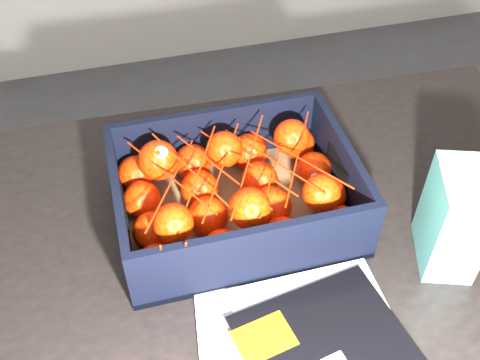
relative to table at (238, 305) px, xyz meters
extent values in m
cube|color=black|center=(0.00, 0.00, 0.08)|extent=(1.23, 0.84, 0.04)
cylinder|color=black|center=(0.55, 0.35, -0.30)|extent=(0.06, 0.06, 0.71)
cube|color=orange|center=(0.00, -0.13, 0.12)|extent=(0.08, 0.07, 0.00)
cube|color=brown|center=(0.02, 0.10, 0.10)|extent=(0.36, 0.27, 0.01)
cube|color=black|center=(0.02, 0.23, 0.16)|extent=(0.36, 0.01, 0.12)
cube|color=black|center=(0.02, -0.03, 0.16)|extent=(0.36, 0.01, 0.12)
cube|color=black|center=(-0.15, 0.10, 0.16)|extent=(0.01, 0.25, 0.12)
cube|color=black|center=(0.20, 0.10, 0.16)|extent=(0.01, 0.25, 0.12)
sphere|color=#FF2905|center=(-0.11, 0.01, 0.14)|extent=(0.06, 0.06, 0.06)
sphere|color=#FF2905|center=(-0.11, 0.07, 0.14)|extent=(0.06, 0.06, 0.06)
sphere|color=#FF2905|center=(-0.12, 0.13, 0.14)|extent=(0.06, 0.06, 0.06)
sphere|color=#FF2905|center=(-0.12, 0.19, 0.14)|extent=(0.06, 0.06, 0.06)
sphere|color=#FF2905|center=(-0.02, 0.01, 0.14)|extent=(0.06, 0.06, 0.06)
sphere|color=#FF2905|center=(-0.03, 0.07, 0.14)|extent=(0.06, 0.06, 0.06)
sphere|color=#FF2905|center=(-0.03, 0.13, 0.14)|extent=(0.06, 0.06, 0.06)
sphere|color=#FF2905|center=(-0.03, 0.20, 0.14)|extent=(0.06, 0.06, 0.06)
sphere|color=#FF2905|center=(0.07, 0.01, 0.14)|extent=(0.06, 0.06, 0.06)
sphere|color=#FF2905|center=(0.07, 0.07, 0.14)|extent=(0.06, 0.06, 0.06)
sphere|color=#FF2905|center=(0.07, 0.13, 0.14)|extent=(0.06, 0.06, 0.06)
sphere|color=#FF2905|center=(0.07, 0.20, 0.14)|extent=(0.06, 0.06, 0.06)
sphere|color=#FF2905|center=(0.16, 0.01, 0.14)|extent=(0.06, 0.06, 0.06)
sphere|color=#FF2905|center=(0.16, 0.07, 0.14)|extent=(0.06, 0.06, 0.06)
sphere|color=#FF2905|center=(0.16, 0.13, 0.14)|extent=(0.06, 0.06, 0.06)
sphere|color=#FF2905|center=(0.16, 0.20, 0.14)|extent=(0.06, 0.06, 0.06)
sphere|color=#FF2905|center=(-0.08, 0.03, 0.19)|extent=(0.06, 0.06, 0.06)
sphere|color=#FF2905|center=(-0.08, 0.17, 0.19)|extent=(0.06, 0.06, 0.06)
sphere|color=#FF2905|center=(0.03, 0.03, 0.19)|extent=(0.06, 0.06, 0.06)
sphere|color=#FF2905|center=(0.02, 0.16, 0.19)|extent=(0.06, 0.06, 0.06)
sphere|color=#FF2905|center=(0.14, 0.04, 0.19)|extent=(0.06, 0.06, 0.06)
sphere|color=#FF2905|center=(0.13, 0.16, 0.19)|extent=(0.06, 0.06, 0.06)
cylinder|color=red|center=(-0.07, 0.11, 0.21)|extent=(0.10, 0.19, 0.01)
cylinder|color=red|center=(-0.04, 0.10, 0.20)|extent=(0.10, 0.18, 0.03)
cylinder|color=red|center=(0.00, 0.10, 0.20)|extent=(0.10, 0.19, 0.00)
cylinder|color=red|center=(0.04, 0.11, 0.21)|extent=(0.10, 0.19, 0.02)
cylinder|color=red|center=(0.08, 0.10, 0.21)|extent=(0.10, 0.19, 0.02)
cylinder|color=red|center=(0.12, 0.10, 0.21)|extent=(0.10, 0.18, 0.03)
cylinder|color=red|center=(-0.07, 0.09, 0.21)|extent=(0.10, 0.19, 0.02)
cylinder|color=red|center=(-0.04, 0.10, 0.20)|extent=(0.10, 0.18, 0.03)
cylinder|color=red|center=(0.00, 0.11, 0.20)|extent=(0.10, 0.19, 0.01)
cylinder|color=red|center=(0.04, 0.10, 0.21)|extent=(0.10, 0.19, 0.02)
cylinder|color=red|center=(0.08, 0.09, 0.20)|extent=(0.10, 0.19, 0.01)
cylinder|color=red|center=(0.12, 0.10, 0.21)|extent=(0.10, 0.19, 0.01)
cylinder|color=red|center=(-0.11, -0.02, 0.18)|extent=(0.00, 0.03, 0.09)
cylinder|color=red|center=(-0.08, -0.02, 0.18)|extent=(0.01, 0.04, 0.08)
cube|color=silver|center=(0.30, -0.05, 0.18)|extent=(0.10, 0.13, 0.16)
camera|label=1|loc=(-0.12, -0.48, 0.80)|focal=43.09mm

